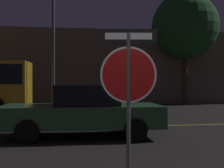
{
  "coord_description": "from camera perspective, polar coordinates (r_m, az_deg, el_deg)",
  "views": [
    {
      "loc": [
        -0.57,
        -3.02,
        1.51
      ],
      "look_at": [
        0.64,
        4.87,
        1.47
      ],
      "focal_mm": 50.0,
      "sensor_mm": 36.0,
      "label": 1
    }
  ],
  "objects": [
    {
      "name": "building_backdrop",
      "position": [
        23.14,
        -13.39,
        2.88
      ],
      "size": [
        29.81,
        4.56,
        5.12
      ],
      "primitive_type": "cube",
      "color": "#6B5B4C",
      "rests_on": "ground_plane"
    },
    {
      "name": "tree_0",
      "position": [
        21.98,
        13.21,
        10.23
      ],
      "size": [
        4.49,
        4.49,
        7.57
      ],
      "color": "#422D1E",
      "rests_on": "ground_plane"
    },
    {
      "name": "street_lamp",
      "position": [
        15.85,
        -10.7,
        9.11
      ],
      "size": [
        0.36,
        0.36,
        6.71
      ],
      "color": "#4C4C51",
      "rests_on": "ground_plane"
    },
    {
      "name": "road_center_stripe",
      "position": [
        10.61,
        -5.61,
        -7.89
      ],
      "size": [
        35.61,
        0.12,
        0.01
      ],
      "primitive_type": "cube",
      "color": "gold",
      "rests_on": "ground_plane"
    },
    {
      "name": "passing_car_2",
      "position": [
        8.74,
        -5.33,
        -4.95
      ],
      "size": [
        4.52,
        2.14,
        1.44
      ],
      "rotation": [
        0.0,
        0.0,
        1.53
      ],
      "color": "#335B38",
      "rests_on": "ground_plane"
    },
    {
      "name": "stop_sign",
      "position": [
        4.64,
        3.03,
        1.64
      ],
      "size": [
        0.85,
        0.14,
        2.31
      ],
      "rotation": [
        0.0,
        0.0,
        -0.13
      ],
      "color": "#4C4C51",
      "rests_on": "ground_plane"
    }
  ]
}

